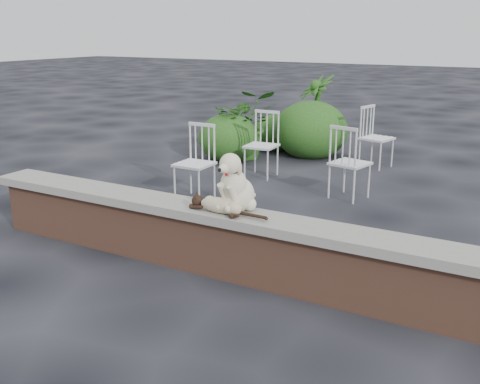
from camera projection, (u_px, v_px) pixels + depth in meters
The scene contains 12 objects.
ground at pixel (269, 283), 4.72m from camera, with size 60.00×60.00×0.00m, color black.
brick_wall at pixel (270, 256), 4.65m from camera, with size 6.00×0.30×0.50m, color brown.
capstone at pixel (270, 223), 4.56m from camera, with size 6.20×0.40×0.08m, color slate.
dog at pixel (238, 180), 4.71m from camera, with size 0.34×0.45×0.52m, color beige, non-canonical shape.
cat at pixel (221, 205), 4.67m from camera, with size 0.88×0.21×0.15m, color tan, non-canonical shape.
chair_c at pixel (350, 162), 6.97m from camera, with size 0.56×0.56×0.94m, color white, non-canonical shape.
chair_b at pixel (194, 163), 6.93m from camera, with size 0.56×0.56×0.94m, color white, non-canonical shape.
chair_e at pixel (377, 137), 8.56m from camera, with size 0.56×0.56×0.94m, color white, non-canonical shape.
chair_a at pixel (261, 145), 8.01m from camera, with size 0.56×0.56×0.94m, color white, non-canonical shape.
potted_plant_a at pixel (247, 124), 9.13m from camera, with size 1.03×0.89×1.15m, color #224A15.
potted_plant_b at pixel (316, 113), 9.70m from camera, with size 0.74×0.74×1.33m, color #224A15.
shrubbery at pixel (282, 133), 9.33m from camera, with size 2.19×1.97×0.98m.
Camera 1 is at (1.89, -3.88, 2.07)m, focal length 41.72 mm.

